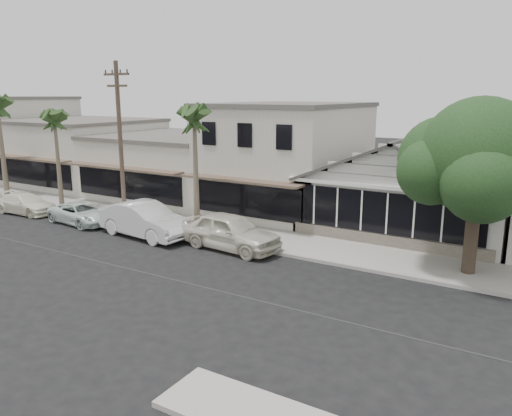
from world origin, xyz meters
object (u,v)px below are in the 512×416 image
Objects in this scene: car_1 at (145,220)px; car_0 at (230,231)px; utility_pole at (120,140)px; car_3 at (25,204)px; car_2 at (81,213)px; shade_tree at (478,160)px.

car_0 is at bearing -77.92° from car_1.
utility_pole reaches higher than car_3.
car_2 is at bearing -155.72° from utility_pole.
utility_pole is 4.84m from car_1.
car_3 is (-7.36, -1.18, -4.16)m from utility_pole.
car_2 is (-10.00, -0.45, -0.27)m from car_0.
car_3 is (-10.00, -0.03, -0.27)m from car_1.
car_3 is at bearing 96.10° from car_1.
car_0 is 11.22m from shade_tree.
shade_tree reaches higher than car_0.
car_1 is at bearing -85.30° from car_2.
utility_pole is 18.00m from shade_tree.
shade_tree is (25.29, 2.81, 4.13)m from car_3.
shade_tree is at bearing -72.70° from car_0.
car_1 reaches higher than car_2.
car_1 is (-5.00, -0.54, 0.02)m from car_0.
utility_pole is 2.07× the size of car_2.
shade_tree is at bearing -73.70° from car_1.
utility_pole is 8.54m from car_3.
car_2 is 20.88m from shade_tree.
car_3 is (-5.00, -0.12, 0.02)m from car_2.
car_2 is at bearing -172.42° from shade_tree.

